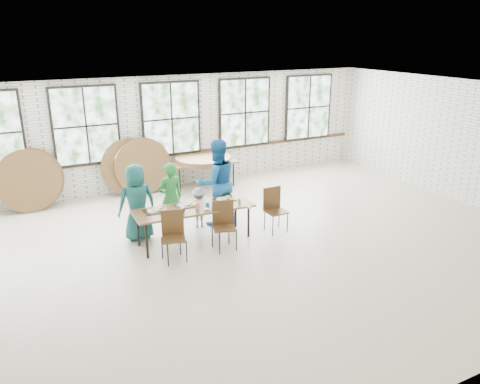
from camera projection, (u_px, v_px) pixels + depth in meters
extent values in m
plane|color=beige|center=(249.00, 248.00, 9.29)|extent=(12.00, 12.00, 0.00)
plane|color=white|center=(250.00, 95.00, 8.31)|extent=(12.00, 12.00, 0.00)
plane|color=silver|center=(171.00, 132.00, 12.59)|extent=(12.00, 0.00, 12.00)
plane|color=silver|center=(447.00, 285.00, 5.01)|extent=(12.00, 0.00, 12.00)
plane|color=silver|center=(467.00, 143.00, 11.37)|extent=(0.00, 9.00, 9.00)
cube|color=#422819|center=(173.00, 154.00, 12.76)|extent=(11.80, 0.05, 0.08)
cube|color=black|center=(86.00, 126.00, 11.48)|extent=(1.62, 0.05, 1.97)
cube|color=white|center=(86.00, 126.00, 11.45)|extent=(1.50, 0.01, 1.85)
cube|color=black|center=(171.00, 119.00, 12.42)|extent=(1.62, 0.05, 1.97)
cube|color=white|center=(172.00, 119.00, 12.39)|extent=(1.50, 0.01, 1.85)
cube|color=black|center=(245.00, 113.00, 13.36)|extent=(1.62, 0.05, 1.97)
cube|color=white|center=(245.00, 113.00, 13.34)|extent=(1.50, 0.01, 1.85)
cube|color=black|center=(308.00, 107.00, 14.31)|extent=(1.62, 0.05, 1.97)
cube|color=white|center=(309.00, 107.00, 14.28)|extent=(1.50, 0.01, 1.85)
cube|color=brown|center=(194.00, 208.00, 9.35)|extent=(2.43, 0.88, 0.04)
cylinder|color=black|center=(147.00, 241.00, 8.76)|extent=(0.05, 0.05, 0.70)
cylinder|color=black|center=(138.00, 230.00, 9.26)|extent=(0.05, 0.05, 0.70)
cylinder|color=black|center=(248.00, 221.00, 9.68)|extent=(0.05, 0.05, 0.70)
cylinder|color=black|center=(236.00, 212.00, 10.19)|extent=(0.05, 0.05, 0.70)
cube|color=#4D3319|center=(174.00, 239.00, 8.62)|extent=(0.51, 0.50, 0.03)
cube|color=#4D3319|center=(173.00, 222.00, 8.72)|extent=(0.41, 0.15, 0.50)
cylinder|color=black|center=(168.00, 255.00, 8.48)|extent=(0.02, 0.02, 0.44)
cylinder|color=black|center=(162.00, 248.00, 8.77)|extent=(0.02, 0.02, 0.44)
cylinder|color=black|center=(187.00, 252.00, 8.63)|extent=(0.02, 0.02, 0.44)
cylinder|color=black|center=(180.00, 244.00, 8.92)|extent=(0.02, 0.02, 0.44)
cube|color=#4D3319|center=(224.00, 228.00, 9.10)|extent=(0.52, 0.51, 0.03)
cube|color=#4D3319|center=(223.00, 212.00, 9.19)|extent=(0.41, 0.15, 0.50)
cylinder|color=black|center=(220.00, 244.00, 8.95)|extent=(0.02, 0.02, 0.44)
cylinder|color=black|center=(212.00, 237.00, 9.24)|extent=(0.02, 0.02, 0.44)
cylinder|color=black|center=(236.00, 240.00, 9.11)|extent=(0.02, 0.02, 0.44)
cylinder|color=black|center=(229.00, 234.00, 9.39)|extent=(0.02, 0.02, 0.44)
cube|color=#4D3319|center=(276.00, 212.00, 9.92)|extent=(0.43, 0.41, 0.03)
cube|color=#4D3319|center=(272.00, 198.00, 9.99)|extent=(0.42, 0.04, 0.50)
cylinder|color=black|center=(273.00, 226.00, 9.77)|extent=(0.02, 0.02, 0.44)
cylinder|color=black|center=(265.00, 220.00, 10.06)|extent=(0.02, 0.02, 0.44)
cylinder|color=black|center=(287.00, 223.00, 9.92)|extent=(0.02, 0.02, 0.44)
cylinder|color=black|center=(279.00, 218.00, 10.21)|extent=(0.02, 0.02, 0.44)
imported|color=#1A6659|center=(137.00, 202.00, 9.46)|extent=(0.78, 0.51, 1.59)
imported|color=#217E34|center=(171.00, 198.00, 9.77)|extent=(0.60, 0.43, 1.54)
imported|color=#13253D|center=(199.00, 208.00, 10.15)|extent=(0.66, 0.50, 0.90)
imported|color=#16579C|center=(217.00, 183.00, 10.17)|extent=(0.94, 0.73, 1.91)
cube|color=brown|center=(203.00, 162.00, 12.66)|extent=(1.86, 0.91, 0.04)
cylinder|color=black|center=(180.00, 182.00, 12.21)|extent=(0.04, 0.04, 0.70)
cylinder|color=black|center=(173.00, 176.00, 12.68)|extent=(0.04, 0.04, 0.70)
cylinder|color=black|center=(233.00, 174.00, 12.88)|extent=(0.04, 0.04, 0.70)
cylinder|color=black|center=(225.00, 169.00, 13.34)|extent=(0.04, 0.04, 0.70)
cube|color=black|center=(156.00, 211.00, 9.13)|extent=(0.44, 0.33, 0.02)
cube|color=black|center=(186.00, 205.00, 9.43)|extent=(0.44, 0.33, 0.02)
cube|color=black|center=(224.00, 199.00, 9.77)|extent=(0.44, 0.33, 0.02)
cylinder|color=black|center=(182.00, 210.00, 9.08)|extent=(0.09, 0.09, 0.09)
cube|color=red|center=(197.00, 207.00, 9.19)|extent=(0.06, 0.06, 0.11)
cylinder|color=#175EB1|center=(207.00, 205.00, 9.34)|extent=(0.07, 0.07, 0.10)
cylinder|color=orange|center=(239.00, 200.00, 9.56)|extent=(0.07, 0.07, 0.11)
cylinder|color=white|center=(217.00, 205.00, 9.32)|extent=(0.17, 0.17, 0.10)
ellipsoid|color=white|center=(172.00, 214.00, 8.91)|extent=(0.11, 0.11, 0.05)
ellipsoid|color=white|center=(207.00, 209.00, 9.18)|extent=(0.11, 0.11, 0.05)
ellipsoid|color=white|center=(225.00, 202.00, 9.57)|extent=(0.11, 0.11, 0.05)
cylinder|color=brown|center=(203.00, 161.00, 12.65)|extent=(1.50, 1.50, 0.04)
cylinder|color=brown|center=(203.00, 159.00, 12.63)|extent=(1.50, 1.50, 0.04)
cylinder|color=brown|center=(203.00, 157.00, 12.62)|extent=(1.50, 1.50, 0.04)
cylinder|color=brown|center=(31.00, 180.00, 11.11)|extent=(1.50, 0.34, 1.48)
cylinder|color=brown|center=(28.00, 181.00, 11.00)|extent=(1.50, 0.37, 1.47)
cylinder|color=brown|center=(130.00, 167.00, 12.13)|extent=(1.50, 0.26, 1.49)
cylinder|color=brown|center=(143.00, 167.00, 12.18)|extent=(1.50, 0.26, 1.49)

